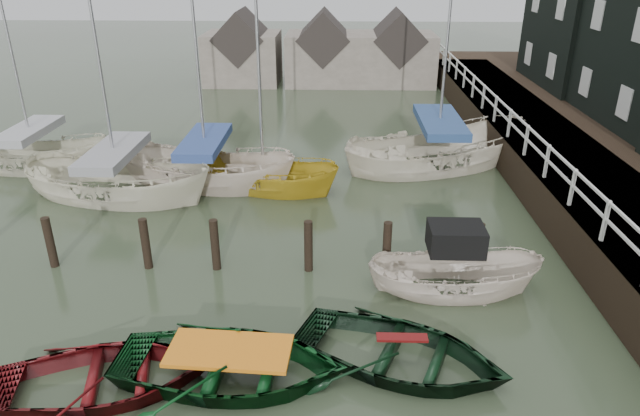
{
  "coord_description": "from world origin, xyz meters",
  "views": [
    {
      "loc": [
        1.89,
        -9.83,
        7.59
      ],
      "look_at": [
        1.47,
        3.83,
        1.4
      ],
      "focal_mm": 32.0,
      "sensor_mm": 36.0,
      "label": 1
    }
  ],
  "objects_px": {
    "sailboat_e": "(36,166)",
    "rowboat_red": "(108,389)",
    "rowboat_green": "(232,379)",
    "rowboat_dkgreen": "(400,366)",
    "sailboat_b": "(208,181)",
    "sailboat_d": "(436,164)",
    "motorboat": "(452,287)",
    "sailboat_c": "(264,186)",
    "sailboat_a": "(120,194)"
  },
  "relations": [
    {
      "from": "sailboat_e",
      "to": "rowboat_red",
      "type": "bearing_deg",
      "value": -143.51
    },
    {
      "from": "rowboat_green",
      "to": "rowboat_dkgreen",
      "type": "bearing_deg",
      "value": -78.16
    },
    {
      "from": "rowboat_red",
      "to": "sailboat_b",
      "type": "relative_size",
      "value": 0.38
    },
    {
      "from": "rowboat_dkgreen",
      "to": "sailboat_d",
      "type": "relative_size",
      "value": 0.35
    },
    {
      "from": "rowboat_red",
      "to": "rowboat_dkgreen",
      "type": "distance_m",
      "value": 5.67
    },
    {
      "from": "sailboat_e",
      "to": "rowboat_green",
      "type": "bearing_deg",
      "value": -135.25
    },
    {
      "from": "rowboat_green",
      "to": "motorboat",
      "type": "bearing_deg",
      "value": -52.4
    },
    {
      "from": "rowboat_red",
      "to": "sailboat_e",
      "type": "relative_size",
      "value": 0.39
    },
    {
      "from": "motorboat",
      "to": "sailboat_b",
      "type": "height_order",
      "value": "sailboat_b"
    },
    {
      "from": "rowboat_red",
      "to": "sailboat_c",
      "type": "xyz_separation_m",
      "value": [
        1.73,
        10.2,
        0.01
      ]
    },
    {
      "from": "rowboat_dkgreen",
      "to": "sailboat_c",
      "type": "height_order",
      "value": "sailboat_c"
    },
    {
      "from": "motorboat",
      "to": "sailboat_b",
      "type": "xyz_separation_m",
      "value": [
        -7.46,
        6.88,
        -0.04
      ]
    },
    {
      "from": "rowboat_red",
      "to": "sailboat_a",
      "type": "relative_size",
      "value": 0.35
    },
    {
      "from": "rowboat_green",
      "to": "sailboat_c",
      "type": "relative_size",
      "value": 0.45
    },
    {
      "from": "sailboat_e",
      "to": "sailboat_d",
      "type": "bearing_deg",
      "value": -82.36
    },
    {
      "from": "rowboat_dkgreen",
      "to": "sailboat_a",
      "type": "distance_m",
      "value": 12.03
    },
    {
      "from": "rowboat_dkgreen",
      "to": "motorboat",
      "type": "relative_size",
      "value": 1.03
    },
    {
      "from": "rowboat_green",
      "to": "sailboat_a",
      "type": "bearing_deg",
      "value": 34.53
    },
    {
      "from": "rowboat_red",
      "to": "rowboat_dkgreen",
      "type": "height_order",
      "value": "rowboat_dkgreen"
    },
    {
      "from": "rowboat_dkgreen",
      "to": "sailboat_e",
      "type": "distance_m",
      "value": 16.94
    },
    {
      "from": "sailboat_c",
      "to": "sailboat_e",
      "type": "bearing_deg",
      "value": 99.43
    },
    {
      "from": "rowboat_dkgreen",
      "to": "rowboat_red",
      "type": "bearing_deg",
      "value": 120.45
    },
    {
      "from": "rowboat_dkgreen",
      "to": "sailboat_b",
      "type": "relative_size",
      "value": 0.4
    },
    {
      "from": "sailboat_a",
      "to": "sailboat_c",
      "type": "bearing_deg",
      "value": -65.73
    },
    {
      "from": "sailboat_a",
      "to": "sailboat_c",
      "type": "relative_size",
      "value": 1.16
    },
    {
      "from": "sailboat_b",
      "to": "sailboat_c",
      "type": "height_order",
      "value": "sailboat_b"
    },
    {
      "from": "sailboat_e",
      "to": "sailboat_b",
      "type": "bearing_deg",
      "value": -96.12
    },
    {
      "from": "rowboat_red",
      "to": "sailboat_d",
      "type": "relative_size",
      "value": 0.33
    },
    {
      "from": "motorboat",
      "to": "sailboat_b",
      "type": "bearing_deg",
      "value": 47.6
    },
    {
      "from": "rowboat_red",
      "to": "rowboat_green",
      "type": "distance_m",
      "value": 2.33
    },
    {
      "from": "rowboat_red",
      "to": "sailboat_e",
      "type": "distance_m",
      "value": 13.92
    },
    {
      "from": "rowboat_dkgreen",
      "to": "rowboat_green",
      "type": "bearing_deg",
      "value": 120.3
    },
    {
      "from": "rowboat_dkgreen",
      "to": "sailboat_a",
      "type": "xyz_separation_m",
      "value": [
        -8.64,
        8.37,
        0.06
      ]
    },
    {
      "from": "sailboat_a",
      "to": "sailboat_e",
      "type": "height_order",
      "value": "sailboat_a"
    },
    {
      "from": "rowboat_red",
      "to": "rowboat_green",
      "type": "xyz_separation_m",
      "value": [
        2.3,
        0.35,
        0.0
      ]
    },
    {
      "from": "rowboat_red",
      "to": "sailboat_d",
      "type": "distance_m",
      "value": 14.95
    },
    {
      "from": "rowboat_dkgreen",
      "to": "sailboat_d",
      "type": "height_order",
      "value": "sailboat_d"
    },
    {
      "from": "rowboat_red",
      "to": "sailboat_d",
      "type": "xyz_separation_m",
      "value": [
        8.13,
        12.55,
        0.06
      ]
    },
    {
      "from": "sailboat_a",
      "to": "sailboat_d",
      "type": "height_order",
      "value": "sailboat_d"
    },
    {
      "from": "sailboat_d",
      "to": "motorboat",
      "type": "bearing_deg",
      "value": 153.4
    },
    {
      "from": "rowboat_dkgreen",
      "to": "sailboat_b",
      "type": "bearing_deg",
      "value": 53.44
    },
    {
      "from": "sailboat_a",
      "to": "rowboat_dkgreen",
      "type": "bearing_deg",
      "value": -121.53
    },
    {
      "from": "sailboat_a",
      "to": "sailboat_e",
      "type": "distance_m",
      "value": 4.98
    },
    {
      "from": "sailboat_d",
      "to": "sailboat_e",
      "type": "bearing_deg",
      "value": 72.15
    },
    {
      "from": "rowboat_green",
      "to": "sailboat_a",
      "type": "height_order",
      "value": "sailboat_a"
    },
    {
      "from": "rowboat_green",
      "to": "sailboat_c",
      "type": "xyz_separation_m",
      "value": [
        -0.57,
        9.85,
        0.01
      ]
    },
    {
      "from": "rowboat_red",
      "to": "rowboat_green",
      "type": "height_order",
      "value": "rowboat_green"
    },
    {
      "from": "motorboat",
      "to": "sailboat_e",
      "type": "xyz_separation_m",
      "value": [
        -14.37,
        8.26,
        -0.04
      ]
    },
    {
      "from": "rowboat_green",
      "to": "sailboat_e",
      "type": "bearing_deg",
      "value": 43.01
    },
    {
      "from": "sailboat_c",
      "to": "sailboat_d",
      "type": "relative_size",
      "value": 0.8
    }
  ]
}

